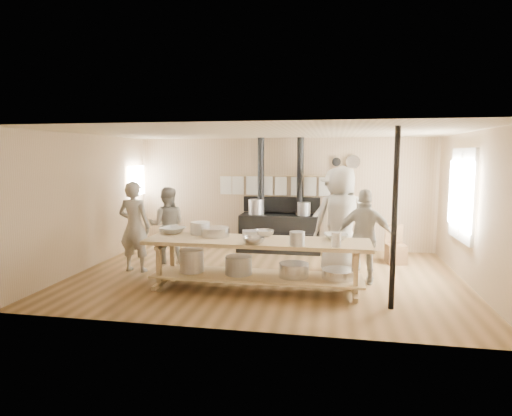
# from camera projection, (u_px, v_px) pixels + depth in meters

# --- Properties ---
(ground) EXTENTS (7.00, 7.00, 0.00)m
(ground) POSITION_uv_depth(u_px,v_px,m) (265.00, 276.00, 7.84)
(ground) COLOR brown
(ground) RESTS_ON ground
(room_shell) EXTENTS (7.00, 7.00, 7.00)m
(room_shell) POSITION_uv_depth(u_px,v_px,m) (266.00, 188.00, 7.65)
(room_shell) COLOR tan
(room_shell) RESTS_ON ground
(window_right) EXTENTS (0.09, 1.50, 1.65)m
(window_right) POSITION_uv_depth(u_px,v_px,m) (462.00, 195.00, 7.63)
(window_right) COLOR beige
(window_right) RESTS_ON ground
(left_opening) EXTENTS (0.00, 0.90, 0.90)m
(left_opening) POSITION_uv_depth(u_px,v_px,m) (136.00, 181.00, 10.21)
(left_opening) COLOR white
(left_opening) RESTS_ON ground
(stove) EXTENTS (1.90, 0.75, 2.60)m
(stove) POSITION_uv_depth(u_px,v_px,m) (280.00, 229.00, 9.85)
(stove) COLOR black
(stove) RESTS_ON ground
(towel_rail) EXTENTS (3.00, 0.04, 0.47)m
(towel_rail) POSITION_uv_depth(u_px,v_px,m) (282.00, 183.00, 10.00)
(towel_rail) COLOR tan
(towel_rail) RESTS_ON ground
(back_wall_shelf) EXTENTS (0.63, 0.14, 0.32)m
(back_wall_shelf) POSITION_uv_depth(u_px,v_px,m) (346.00, 164.00, 9.72)
(back_wall_shelf) COLOR tan
(back_wall_shelf) RESTS_ON ground
(prep_table) EXTENTS (3.60, 0.90, 0.85)m
(prep_table) POSITION_uv_depth(u_px,v_px,m) (256.00, 260.00, 6.90)
(prep_table) COLOR tan
(prep_table) RESTS_ON ground
(support_post) EXTENTS (0.08, 0.08, 2.60)m
(support_post) POSITION_uv_depth(u_px,v_px,m) (394.00, 220.00, 6.00)
(support_post) COLOR black
(support_post) RESTS_ON ground
(cook_far_left) EXTENTS (0.65, 0.45, 1.72)m
(cook_far_left) POSITION_uv_depth(u_px,v_px,m) (134.00, 227.00, 8.06)
(cook_far_left) COLOR #9F998D
(cook_far_left) RESTS_ON ground
(cook_left) EXTENTS (0.87, 0.75, 1.56)m
(cook_left) POSITION_uv_depth(u_px,v_px,m) (167.00, 225.00, 8.73)
(cook_left) COLOR #9F998D
(cook_left) RESTS_ON ground
(cook_center) EXTENTS (1.09, 0.81, 2.01)m
(cook_center) POSITION_uv_depth(u_px,v_px,m) (341.00, 220.00, 7.90)
(cook_center) COLOR #9F998D
(cook_center) RESTS_ON ground
(cook_right) EXTENTS (0.99, 0.50, 1.63)m
(cook_right) POSITION_uv_depth(u_px,v_px,m) (365.00, 237.00, 7.28)
(cook_right) COLOR #9F998D
(cook_right) RESTS_ON ground
(cook_by_window) EXTENTS (1.38, 1.01, 1.92)m
(cook_by_window) POSITION_uv_depth(u_px,v_px,m) (336.00, 213.00, 9.24)
(cook_by_window) COLOR #9F998D
(cook_by_window) RESTS_ON ground
(chair) EXTENTS (0.42, 0.42, 0.78)m
(chair) POSITION_uv_depth(u_px,v_px,m) (396.00, 252.00, 8.74)
(chair) COLOR brown
(chair) RESTS_ON ground
(bowl_white_a) EXTENTS (0.49, 0.49, 0.10)m
(bowl_white_a) POSITION_uv_depth(u_px,v_px,m) (173.00, 230.00, 7.45)
(bowl_white_a) COLOR white
(bowl_white_a) RESTS_ON prep_table
(bowl_steel_a) EXTENTS (0.46, 0.46, 0.11)m
(bowl_steel_a) POSITION_uv_depth(u_px,v_px,m) (254.00, 241.00, 6.53)
(bowl_steel_a) COLOR silver
(bowl_steel_a) RESTS_ON prep_table
(bowl_white_b) EXTENTS (0.44, 0.44, 0.10)m
(bowl_white_b) POSITION_uv_depth(u_px,v_px,m) (336.00, 236.00, 6.89)
(bowl_white_b) COLOR white
(bowl_white_b) RESTS_ON prep_table
(bowl_steel_b) EXTENTS (0.45, 0.45, 0.10)m
(bowl_steel_b) POSITION_uv_depth(u_px,v_px,m) (264.00, 233.00, 7.16)
(bowl_steel_b) COLOR silver
(bowl_steel_b) RESTS_ON prep_table
(roasting_pan) EXTENTS (0.47, 0.39, 0.09)m
(roasting_pan) POSITION_uv_depth(u_px,v_px,m) (255.00, 233.00, 7.19)
(roasting_pan) COLOR #B2B2B7
(roasting_pan) RESTS_ON prep_table
(mixing_bowl_large) EXTENTS (0.57, 0.57, 0.15)m
(mixing_bowl_large) POSITION_uv_depth(u_px,v_px,m) (215.00, 232.00, 7.15)
(mixing_bowl_large) COLOR silver
(mixing_bowl_large) RESTS_ON prep_table
(bucket_galv) EXTENTS (0.24, 0.24, 0.21)m
(bucket_galv) POSITION_uv_depth(u_px,v_px,m) (297.00, 239.00, 6.41)
(bucket_galv) COLOR gray
(bucket_galv) RESTS_ON prep_table
(deep_bowl_enamel) EXTENTS (0.38, 0.38, 0.21)m
(deep_bowl_enamel) POSITION_uv_depth(u_px,v_px,m) (200.00, 228.00, 7.36)
(deep_bowl_enamel) COLOR white
(deep_bowl_enamel) RESTS_ON prep_table
(pitcher) EXTENTS (0.15, 0.15, 0.22)m
(pitcher) POSITION_uv_depth(u_px,v_px,m) (336.00, 240.00, 6.30)
(pitcher) COLOR white
(pitcher) RESTS_ON prep_table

